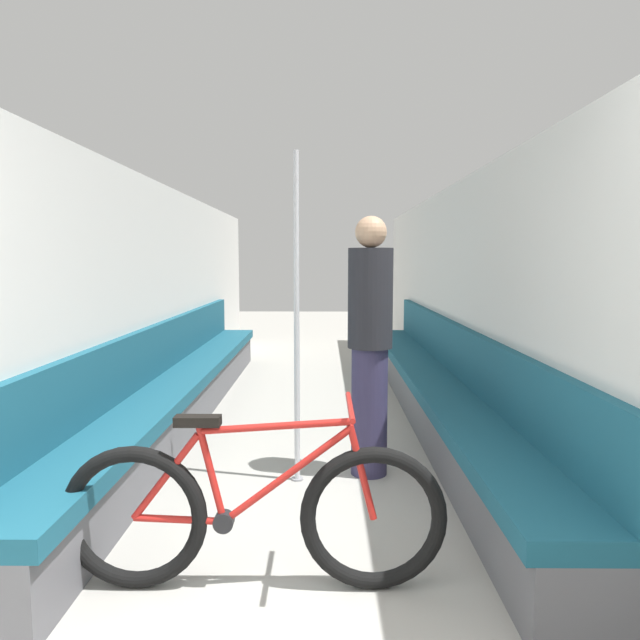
% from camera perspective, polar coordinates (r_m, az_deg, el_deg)
% --- Properties ---
extents(wall_left, '(0.10, 10.59, 2.17)m').
position_cam_1_polar(wall_left, '(5.03, -17.68, 1.46)').
color(wall_left, silver).
rests_on(wall_left, ground).
extents(wall_right, '(0.10, 10.59, 2.17)m').
position_cam_1_polar(wall_right, '(4.94, 15.20, 1.45)').
color(wall_right, silver).
rests_on(wall_right, ground).
extents(bench_seat_row_left, '(0.48, 6.19, 0.90)m').
position_cam_1_polar(bench_seat_row_left, '(5.35, -13.77, -6.73)').
color(bench_seat_row_left, '#5B5B60').
rests_on(bench_seat_row_left, ground).
extents(bench_seat_row_right, '(0.48, 6.19, 0.90)m').
position_cam_1_polar(bench_seat_row_right, '(5.28, 11.41, -6.84)').
color(bench_seat_row_right, '#5B5B60').
rests_on(bench_seat_row_right, ground).
extents(bicycle, '(1.71, 0.46, 0.84)m').
position_cam_1_polar(bicycle, '(2.67, -6.70, -18.74)').
color(bicycle, black).
rests_on(bicycle, ground).
extents(grab_pole_near, '(0.08, 0.08, 2.15)m').
position_cam_1_polar(grab_pole_near, '(3.70, -2.35, -0.41)').
color(grab_pole_near, gray).
rests_on(grab_pole_near, ground).
extents(passenger_standing, '(0.30, 0.30, 1.75)m').
position_cam_1_polar(passenger_standing, '(3.84, 5.02, -2.30)').
color(passenger_standing, '#332D4C').
rests_on(passenger_standing, ground).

